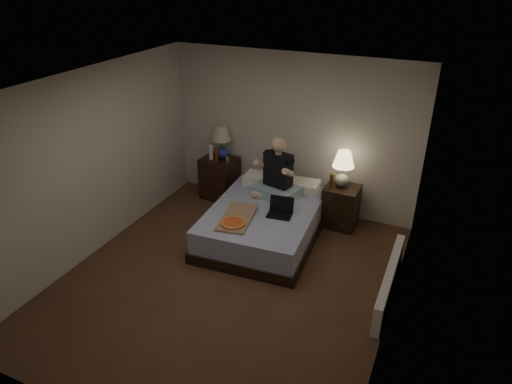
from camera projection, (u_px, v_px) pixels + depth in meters
The scene contains 19 objects.
floor at pixel (227, 280), 5.88m from camera, with size 4.00×4.50×0.00m, color brown.
ceiling at pixel (220, 87), 4.73m from camera, with size 4.00×4.50×0.00m, color white.
wall_back at pixel (291, 133), 7.13m from camera, with size 4.00×2.50×0.00m, color silver.
wall_front at pixel (86, 317), 3.48m from camera, with size 4.00×2.50×0.00m, color silver.
wall_left at pixel (91, 165), 6.04m from camera, with size 4.50×2.50×0.00m, color silver.
wall_right at pixel (401, 231), 4.57m from camera, with size 4.50×2.50×0.00m, color silver.
bed at pixel (264, 223), 6.66m from camera, with size 1.46×1.95×0.49m, color #596CB2.
nightstand_left at pixel (220, 178), 7.77m from camera, with size 0.55×0.50×0.72m, color black.
nightstand_right at pixel (341, 206), 6.94m from camera, with size 0.50×0.45×0.65m, color black.
lamp_left at pixel (222, 142), 7.50m from camera, with size 0.32×0.32×0.56m, color #283194, non-canonical shape.
lamp_right at pixel (343, 169), 6.70m from camera, with size 0.32×0.32×0.56m, color gray, non-canonical shape.
water_bottle at pixel (211, 152), 7.51m from camera, with size 0.07×0.07×0.25m, color white.
soda_can at pixel (227, 159), 7.45m from camera, with size 0.07×0.07×0.10m, color #A8A7A3.
beer_bottle_left at pixel (216, 154), 7.47m from camera, with size 0.06×0.06×0.23m, color #61320D.
beer_bottle_right at pixel (331, 181), 6.72m from camera, with size 0.06×0.06×0.23m, color #53300B.
person at pixel (276, 168), 6.68m from camera, with size 0.66×0.52×0.93m, color black, non-canonical shape.
laptop at pixel (280, 208), 6.31m from camera, with size 0.34×0.28×0.24m, color black, non-canonical shape.
pizza_box at pixel (233, 223), 6.10m from camera, with size 0.40×0.76×0.08m, color tan, non-canonical shape.
radiator at pixel (389, 281), 5.53m from camera, with size 0.10×1.60×0.40m, color white.
Camera 1 is at (2.28, -4.14, 3.69)m, focal length 32.00 mm.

